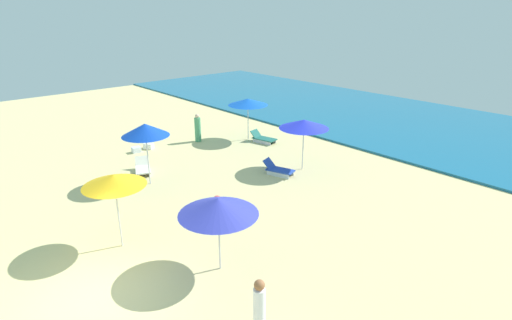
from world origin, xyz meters
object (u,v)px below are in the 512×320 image
object	(u,v)px
umbrella_4	(304,124)
lounge_chair_4_0	(278,169)
umbrella_1	(114,180)
cooler_box_1	(149,146)
lounge_chair_0_0	(143,168)
cooler_box_2	(136,150)
umbrella_2	(218,206)
lounge_chair_3_0	(263,138)
beachgoer_2	(198,129)
beach_ball_0	(217,200)
umbrella_0	(145,130)
umbrella_3	(248,102)
beachgoer_0	(259,311)

from	to	relation	value
umbrella_4	lounge_chair_4_0	distance (m)	2.47
umbrella_1	umbrella_4	bearing A→B (deg)	94.08
umbrella_1	cooler_box_1	size ratio (longest dim) A/B	5.01
lounge_chair_0_0	cooler_box_2	world-z (taller)	lounge_chair_0_0
umbrella_2	cooler_box_2	distance (m)	12.17
lounge_chair_3_0	beachgoer_2	distance (m)	3.87
umbrella_4	cooler_box_1	size ratio (longest dim) A/B	4.91
lounge_chair_4_0	beach_ball_0	size ratio (longest dim) A/B	4.21
lounge_chair_3_0	beach_ball_0	world-z (taller)	lounge_chair_3_0
beach_ball_0	cooler_box_2	bearing A→B (deg)	176.33
umbrella_2	cooler_box_2	world-z (taller)	umbrella_2
umbrella_2	lounge_chair_4_0	xyz separation A→B (m)	(-4.17, 6.59, -1.84)
lounge_chair_0_0	cooler_box_1	xyz separation A→B (m)	(-3.03, 1.92, -0.07)
umbrella_0	beach_ball_0	size ratio (longest dim) A/B	7.47
beach_ball_0	lounge_chair_4_0	bearing A→B (deg)	98.63
umbrella_1	umbrella_3	bearing A→B (deg)	119.52
lounge_chair_0_0	umbrella_2	bearing A→B (deg)	-77.44
umbrella_2	umbrella_0	bearing A→B (deg)	167.99
umbrella_0	umbrella_2	size ratio (longest dim) A/B	1.19
lounge_chair_3_0	cooler_box_2	size ratio (longest dim) A/B	3.57
lounge_chair_4_0	cooler_box_1	bearing A→B (deg)	91.18
lounge_chair_3_0	umbrella_0	bearing A→B (deg)	175.60
umbrella_2	umbrella_4	world-z (taller)	umbrella_4
beachgoer_2	lounge_chair_0_0	bearing A→B (deg)	11.70
lounge_chair_4_0	lounge_chair_3_0	bearing A→B (deg)	36.84
beachgoer_2	beach_ball_0	size ratio (longest dim) A/B	4.45
umbrella_1	umbrella_3	distance (m)	12.46
umbrella_1	beachgoer_0	distance (m)	6.31
lounge_chair_0_0	umbrella_1	size ratio (longest dim) A/B	0.63
umbrella_4	cooler_box_2	world-z (taller)	umbrella_4
umbrella_1	umbrella_2	distance (m)	3.61
beachgoer_0	cooler_box_2	world-z (taller)	beachgoer_0
umbrella_4	umbrella_3	bearing A→B (deg)	167.57
lounge_chair_3_0	cooler_box_1	bearing A→B (deg)	136.38
cooler_box_1	cooler_box_2	xyz separation A→B (m)	(0.12, -0.81, -0.00)
umbrella_2	beachgoer_2	size ratio (longest dim) A/B	1.41
umbrella_1	beach_ball_0	world-z (taller)	umbrella_1
umbrella_2	lounge_chair_3_0	distance (m)	12.73
umbrella_2	umbrella_4	size ratio (longest dim) A/B	0.94
cooler_box_2	beachgoer_0	bearing A→B (deg)	80.93
umbrella_3	cooler_box_1	bearing A→B (deg)	-114.36
lounge_chair_4_0	beachgoer_2	distance (m)	6.86
umbrella_0	umbrella_4	world-z (taller)	umbrella_0
umbrella_4	cooler_box_1	distance (m)	9.11
lounge_chair_0_0	umbrella_3	world-z (taller)	umbrella_3
umbrella_1	cooler_box_2	bearing A→B (deg)	150.73
lounge_chair_3_0	umbrella_4	xyz separation A→B (m)	(4.44, -1.48, 2.05)
umbrella_4	lounge_chair_3_0	bearing A→B (deg)	161.61
umbrella_2	lounge_chair_4_0	size ratio (longest dim) A/B	1.50
beachgoer_0	beachgoer_2	bearing A→B (deg)	-97.08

